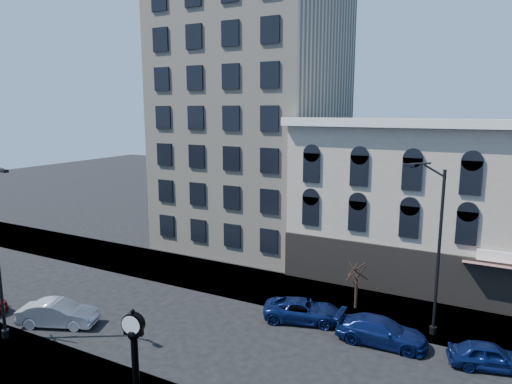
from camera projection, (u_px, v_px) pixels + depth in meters
The scene contains 11 objects.
ground at pixel (196, 330), 27.40m from camera, with size 160.00×160.00×0.00m, color black.
sidewalk_far at pixel (257, 285), 34.34m from camera, with size 160.00×6.00×0.12m, color gray.
cream_tower at pixel (254, 43), 43.17m from camera, with size 15.90×15.40×42.50m.
victorian_row at pixel (446, 204), 34.60m from camera, with size 22.60×11.19×12.50m.
street_clock at pixel (135, 364), 19.77m from camera, with size 1.05×1.05×4.64m.
street_lamp_far at pixel (428, 204), 25.58m from camera, with size 2.64×0.80×10.29m.
bare_tree_far at pixel (357, 268), 29.77m from camera, with size 2.13×2.13×3.66m.
car_near_b at pixel (58, 313), 27.93m from camera, with size 1.65×4.72×1.55m, color #A5A8AD.
car_far_a at pixel (303, 310), 28.57m from camera, with size 2.26×4.90×1.36m, color #0C194C.
car_far_b at pixel (381, 331), 25.77m from camera, with size 2.08×5.11×1.48m, color #0C194C.
car_far_c at pixel (490, 356), 23.30m from camera, with size 1.62×4.02×1.37m, color #0C194C.
Camera 1 is at (15.16, -20.78, 13.11)m, focal length 32.00 mm.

